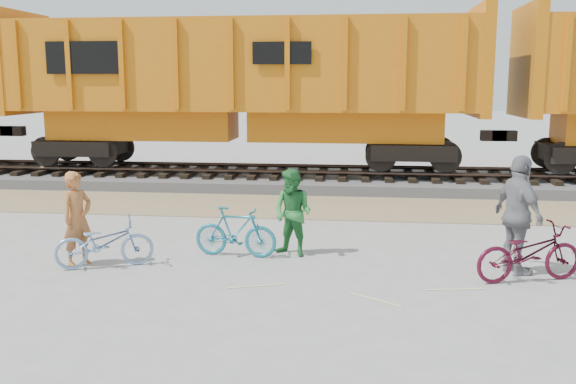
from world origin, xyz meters
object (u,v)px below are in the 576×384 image
object	(u,v)px
hopper_car_center	(242,84)
person_solo	(77,218)
bicycle_teal	(236,232)
bicycle_maroon	(529,253)
person_woman	(518,215)
person_man	(293,213)
bicycle_blue	(104,243)

from	to	relation	value
hopper_car_center	person_solo	distance (m)	9.32
bicycle_teal	bicycle_maroon	world-z (taller)	bicycle_maroon
person_solo	person_woman	xyz separation A→B (m)	(7.27, 0.34, 0.17)
hopper_car_center	bicycle_teal	size ratio (longest dim) A/B	9.37
bicycle_teal	person_woman	size ratio (longest dim) A/B	0.77
person_solo	person_woman	size ratio (longest dim) A/B	0.83
bicycle_maroon	person_solo	distance (m)	7.38
person_woman	bicycle_maroon	bearing A→B (deg)	171.33
person_solo	person_man	size ratio (longest dim) A/B	1.03
bicycle_maroon	person_woman	bearing A→B (deg)	-3.93
bicycle_teal	person_man	size ratio (longest dim) A/B	0.96
person_solo	hopper_car_center	bearing A→B (deg)	17.83
bicycle_teal	person_man	bearing A→B (deg)	-72.86
bicycle_blue	person_solo	distance (m)	0.64
bicycle_blue	bicycle_teal	xyz separation A→B (m)	(2.05, 0.92, 0.03)
bicycle_blue	bicycle_maroon	xyz separation A→B (m)	(6.87, 0.04, 0.04)
bicycle_blue	person_woman	bearing A→B (deg)	-109.71
bicycle_maroon	bicycle_teal	bearing A→B (deg)	61.74
hopper_car_center	person_solo	world-z (taller)	hopper_car_center
hopper_car_center	bicycle_teal	bearing A→B (deg)	-80.16
bicycle_maroon	hopper_car_center	bearing A→B (deg)	16.64
bicycle_blue	bicycle_maroon	size ratio (longest dim) A/B	0.92
bicycle_teal	bicycle_blue	bearing A→B (deg)	119.94
person_man	person_woman	xyz separation A→B (m)	(3.72, -0.68, 0.19)
hopper_car_center	bicycle_maroon	distance (m)	11.27
bicycle_blue	bicycle_maroon	world-z (taller)	bicycle_maroon
hopper_car_center	person_solo	size ratio (longest dim) A/B	8.71
hopper_car_center	person_man	xyz separation A→B (m)	(2.42, -7.97, -2.23)
bicycle_teal	bicycle_maroon	xyz separation A→B (m)	(4.82, -0.88, 0.01)
hopper_car_center	person_solo	bearing A→B (deg)	-97.20
bicycle_maroon	person_solo	bearing A→B (deg)	71.59
person_solo	person_woman	world-z (taller)	person_woman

